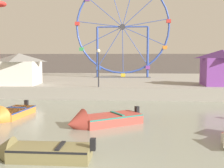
{
  "coord_description": "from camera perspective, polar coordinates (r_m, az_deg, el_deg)",
  "views": [
    {
      "loc": [
        2.46,
        -7.34,
        3.78
      ],
      "look_at": [
        1.0,
        11.9,
        1.94
      ],
      "focal_mm": 45.39,
      "sensor_mm": 36.0,
      "label": 1
    }
  ],
  "objects": [
    {
      "name": "quay_promenade",
      "position": [
        35.74,
        0.37,
        0.27
      ],
      "size": [
        110.0,
        22.36,
        1.12
      ],
      "primitive_type": "cube",
      "color": "gray",
      "rests_on": "ground_plane"
    },
    {
      "name": "carnival_booth_purple_stall",
      "position": [
        28.47,
        21.19,
        3.22
      ],
      "size": [
        3.72,
        3.24,
        3.35
      ],
      "rotation": [
        0.0,
        0.0,
        -0.01
      ],
      "color": "purple",
      "rests_on": "quay_promenade"
    },
    {
      "name": "promenade_lamp_near",
      "position": [
        25.12,
        -2.73,
        4.49
      ],
      "size": [
        0.32,
        0.32,
        3.37
      ],
      "color": "#2D2D33",
      "rests_on": "quay_promenade"
    },
    {
      "name": "distant_town_skyline",
      "position": [
        55.75,
        1.81,
        3.81
      ],
      "size": [
        140.0,
        3.0,
        4.4
      ],
      "primitive_type": "cube",
      "color": "#564C47",
      "rests_on": "ground_plane"
    },
    {
      "name": "motorboat_faded_red",
      "position": [
        15.76,
        -2.87,
        -7.37
      ],
      "size": [
        4.42,
        3.67,
        1.51
      ],
      "rotation": [
        0.0,
        0.0,
        3.73
      ],
      "color": "#B24238",
      "rests_on": "ground_plane"
    },
    {
      "name": "motorboat_olive_wood",
      "position": [
        11.16,
        -15.35,
        -13.04
      ],
      "size": [
        3.95,
        1.23,
        1.16
      ],
      "rotation": [
        0.0,
        0.0,
        3.14
      ],
      "color": "olive",
      "rests_on": "ground_plane"
    },
    {
      "name": "motorboat_orange_hull",
      "position": [
        18.62,
        -20.34,
        -5.81
      ],
      "size": [
        1.9,
        4.21,
        1.41
      ],
      "rotation": [
        0.0,
        0.0,
        4.6
      ],
      "color": "orange",
      "rests_on": "ground_plane"
    },
    {
      "name": "carnival_booth_white_ticket",
      "position": [
        28.91,
        -18.17,
        3.02
      ],
      "size": [
        4.13,
        4.13,
        3.03
      ],
      "rotation": [
        0.0,
        0.0,
        0.06
      ],
      "color": "silver",
      "rests_on": "quay_promenade"
    },
    {
      "name": "ferris_wheel_blue_frame",
      "position": [
        37.29,
        2.12,
        11.11
      ],
      "size": [
        12.36,
        1.2,
        12.64
      ],
      "color": "#334CA8",
      "rests_on": "quay_promenade"
    }
  ]
}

